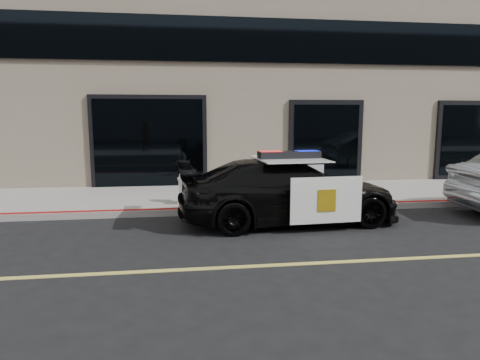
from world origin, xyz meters
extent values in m
plane|color=black|center=(0.00, 0.00, 0.00)|extent=(120.00, 120.00, 0.00)
cube|color=gray|center=(0.00, 5.25, 0.07)|extent=(60.00, 3.50, 0.15)
cube|color=#756856|center=(0.00, 10.50, 6.00)|extent=(60.00, 7.00, 12.00)
imported|color=black|center=(2.18, 2.57, 0.68)|extent=(2.43, 4.91, 1.36)
cube|color=white|center=(2.69, 1.62, 0.66)|extent=(1.45, 0.12, 0.91)
cube|color=white|center=(2.58, 3.57, 0.66)|extent=(1.45, 0.12, 0.91)
cube|color=white|center=(2.18, 2.57, 1.37)|extent=(1.45, 1.71, 0.02)
cube|color=gold|center=(2.69, 1.59, 0.66)|extent=(0.36, 0.03, 0.43)
cube|color=black|center=(2.18, 2.57, 1.45)|extent=(1.32, 0.41, 0.16)
cube|color=red|center=(1.78, 2.55, 1.47)|extent=(0.47, 0.32, 0.15)
cube|color=#0C19CC|center=(2.58, 2.59, 1.47)|extent=(0.47, 0.32, 0.15)
cylinder|color=silver|center=(-0.01, 4.17, 0.19)|extent=(0.36, 0.36, 0.08)
cylinder|color=silver|center=(-0.01, 4.17, 0.48)|extent=(0.26, 0.26, 0.50)
cylinder|color=silver|center=(-0.01, 4.17, 0.76)|extent=(0.31, 0.31, 0.06)
sphere|color=silver|center=(-0.01, 4.17, 0.82)|extent=(0.23, 0.23, 0.23)
cylinder|color=silver|center=(-0.01, 4.17, 0.92)|extent=(0.07, 0.07, 0.07)
cylinder|color=silver|center=(-0.01, 4.34, 0.55)|extent=(0.13, 0.12, 0.13)
cylinder|color=silver|center=(-0.01, 4.00, 0.55)|extent=(0.13, 0.12, 0.13)
cylinder|color=silver|center=(-0.01, 3.97, 0.48)|extent=(0.17, 0.14, 0.17)
camera|label=1|loc=(-0.09, -6.15, 2.29)|focal=32.00mm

